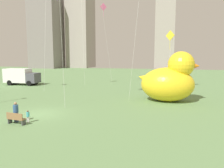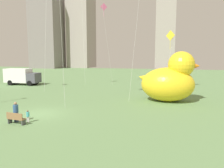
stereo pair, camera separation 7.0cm
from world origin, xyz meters
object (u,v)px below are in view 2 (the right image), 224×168
(person_adult, at_px, (16,111))
(box_truck, at_px, (22,77))
(park_bench, at_px, (16,118))
(person_child, at_px, (28,116))
(giant_inflatable_duck, at_px, (170,80))
(kite_yellow, at_px, (170,38))
(kite_pink, at_px, (104,11))

(person_adult, distance_m, box_truck, 23.34)
(park_bench, relative_size, person_child, 1.55)
(person_adult, height_order, giant_inflatable_duck, giant_inflatable_duck)
(park_bench, xyz_separation_m, kite_yellow, (10.72, 15.08, 6.85))
(person_adult, distance_m, kite_yellow, 19.43)
(person_child, distance_m, box_truck, 23.81)
(park_bench, xyz_separation_m, kite_pink, (-0.58, 23.67, 12.31))
(person_adult, height_order, kite_yellow, kite_yellow)
(park_bench, height_order, person_child, person_child)
(park_bench, bearing_deg, giant_inflatable_duck, 46.94)
(person_child, xyz_separation_m, box_truck, (-15.01, 18.47, 0.91))
(park_bench, relative_size, giant_inflatable_duck, 0.22)
(person_adult, relative_size, person_child, 1.63)
(person_child, bearing_deg, park_bench, -132.35)
(person_child, bearing_deg, giant_inflatable_duck, 46.90)
(giant_inflatable_duck, bearing_deg, kite_pink, 133.56)
(park_bench, bearing_deg, kite_pink, 91.41)
(box_truck, xyz_separation_m, kite_pink, (13.84, 4.56, 11.33))
(park_bench, relative_size, person_adult, 0.95)
(person_child, height_order, box_truck, box_truck)
(person_adult, distance_m, person_child, 1.02)
(giant_inflatable_duck, xyz_separation_m, kite_yellow, (-0.15, 3.45, 4.95))
(park_bench, height_order, kite_pink, kite_pink)
(giant_inflatable_duck, xyz_separation_m, kite_pink, (-11.45, 12.04, 10.41))
(box_truck, distance_m, kite_pink, 18.46)
(person_adult, bearing_deg, park_bench, -53.01)
(box_truck, xyz_separation_m, kite_yellow, (25.15, -4.02, 5.87))
(person_adult, xyz_separation_m, person_child, (0.95, 0.16, -0.34))
(park_bench, relative_size, kite_pink, 0.11)
(giant_inflatable_duck, relative_size, box_truck, 1.09)
(person_child, xyz_separation_m, kite_yellow, (10.14, 14.44, 6.78))
(park_bench, distance_m, giant_inflatable_duck, 16.03)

